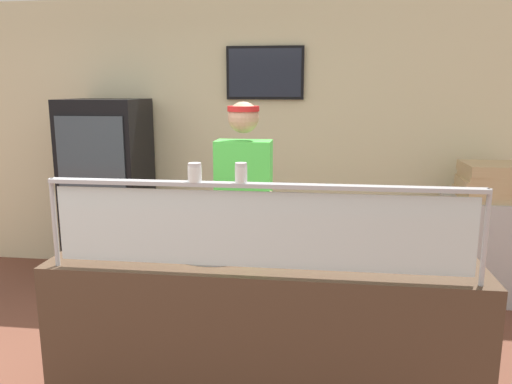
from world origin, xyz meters
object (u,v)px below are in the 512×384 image
(worker_figure, at_px, (244,212))
(pizza_tray, at_px, (216,249))
(pizza_server, at_px, (210,246))
(pizza_box_stack, at_px, (490,181))
(parmesan_shaker, at_px, (195,174))
(pepper_flake_shaker, at_px, (241,174))
(drink_fridge, at_px, (108,191))

(worker_figure, bearing_deg, pizza_tray, -93.97)
(pizza_server, height_order, pizza_box_stack, pizza_box_stack)
(parmesan_shaker, relative_size, pepper_flake_shaker, 0.95)
(pizza_tray, height_order, pepper_flake_shaker, pepper_flake_shaker)
(pizza_server, distance_m, drink_fridge, 2.40)
(parmesan_shaker, height_order, worker_figure, worker_figure)
(pizza_box_stack, bearing_deg, pepper_flake_shaker, -129.87)
(parmesan_shaker, distance_m, pepper_flake_shaker, 0.22)
(parmesan_shaker, xyz_separation_m, drink_fridge, (-1.43, 2.23, -0.57))
(pizza_box_stack, bearing_deg, pizza_tray, -137.33)
(pizza_tray, bearing_deg, parmesan_shaker, -94.74)
(drink_fridge, height_order, pizza_box_stack, drink_fridge)
(pizza_server, relative_size, pizza_box_stack, 0.55)
(worker_figure, relative_size, drink_fridge, 1.01)
(drink_fridge, relative_size, pizza_box_stack, 3.41)
(worker_figure, distance_m, pizza_box_stack, 2.28)
(pizza_server, relative_size, drink_fridge, 0.16)
(pizza_server, xyz_separation_m, pepper_flake_shaker, (0.23, -0.30, 0.46))
(worker_figure, height_order, drink_fridge, worker_figure)
(pizza_server, distance_m, parmesan_shaker, 0.55)
(parmesan_shaker, height_order, pepper_flake_shaker, pepper_flake_shaker)
(pizza_server, relative_size, pepper_flake_shaker, 2.92)
(pizza_server, height_order, pepper_flake_shaker, pepper_flake_shaker)
(parmesan_shaker, relative_size, drink_fridge, 0.05)
(pizza_tray, distance_m, pizza_server, 0.04)
(pizza_server, bearing_deg, worker_figure, 86.92)
(pizza_tray, xyz_separation_m, pizza_server, (-0.03, -0.02, 0.02))
(pizza_tray, distance_m, pizza_box_stack, 2.75)
(pizza_tray, bearing_deg, pepper_flake_shaker, -58.37)
(pizza_server, xyz_separation_m, worker_figure, (0.08, 0.75, 0.02))
(pizza_tray, height_order, pizza_server, pizza_server)
(worker_figure, xyz_separation_m, drink_fridge, (-1.51, 1.18, -0.13))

